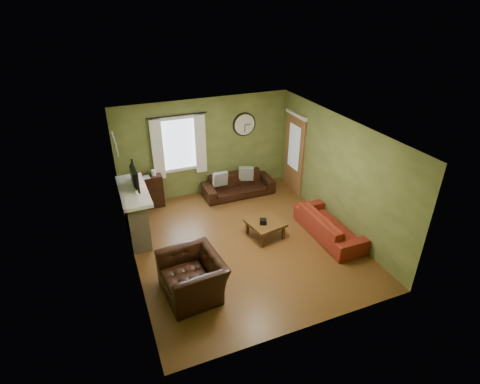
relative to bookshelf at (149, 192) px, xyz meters
name	(u,v)px	position (x,y,z in m)	size (l,w,h in m)	color
floor	(243,242)	(1.61, -2.35, -0.43)	(4.60, 5.20, 0.00)	brown
ceiling	(243,130)	(1.61, -2.35, 2.17)	(4.60, 5.20, 0.00)	white
wall_left	(128,213)	(-0.69, -2.35, 0.87)	(0.00, 5.20, 2.60)	olive
wall_right	(337,173)	(3.91, -2.35, 0.87)	(0.00, 5.20, 2.60)	olive
wall_back	(205,147)	(1.61, 0.25, 0.87)	(4.60, 0.00, 2.60)	olive
wall_front	(309,267)	(1.61, -4.95, 0.87)	(4.60, 0.00, 2.60)	olive
fireplace	(135,215)	(-0.49, -1.20, 0.12)	(0.40, 1.40, 1.10)	tan
firebox	(145,222)	(-0.30, -1.20, -0.13)	(0.04, 0.60, 0.55)	black
mantel	(133,191)	(-0.46, -1.20, 0.71)	(0.58, 1.60, 0.08)	white
tv	(132,179)	(-0.44, -1.05, 0.92)	(0.60, 0.08, 0.35)	black
tv_screen	(135,176)	(-0.36, -1.05, 0.98)	(0.02, 0.62, 0.36)	#994C3F
medallion_left	(117,150)	(-0.67, -1.55, 1.82)	(0.28, 0.28, 0.03)	white
medallion_mid	(115,144)	(-0.67, -1.20, 1.82)	(0.28, 0.28, 0.03)	white
medallion_right	(113,138)	(-0.67, -0.85, 1.82)	(0.28, 0.28, 0.03)	white
window_pane	(178,144)	(0.91, 0.23, 1.07)	(1.00, 0.02, 1.30)	silver
curtain_rod	(177,116)	(0.91, 0.13, 1.84)	(0.03, 0.03, 1.50)	black
curtain_left	(158,150)	(0.36, 0.13, 1.02)	(0.28, 0.04, 1.55)	white
curtain_right	(201,144)	(1.46, 0.13, 1.02)	(0.28, 0.04, 1.55)	white
wall_clock	(244,125)	(2.71, 0.20, 1.37)	(0.64, 0.06, 0.64)	white
door	(294,154)	(3.88, -0.50, 0.62)	(0.05, 0.90, 2.10)	brown
bookshelf	(149,192)	(0.00, 0.00, 0.00)	(0.73, 0.31, 0.86)	black
book	(142,175)	(-0.10, -0.07, 0.53)	(0.17, 0.23, 0.02)	#4E3315
sofa_brown	(238,185)	(2.36, -0.24, -0.15)	(1.91, 0.75, 0.56)	black
pillow_left	(220,179)	(1.85, -0.22, 0.12)	(0.39, 0.12, 0.39)	gray
pillow_right	(246,174)	(2.61, -0.18, 0.12)	(0.40, 0.12, 0.40)	gray
sofa_red	(329,225)	(3.52, -2.83, -0.15)	(1.91, 0.75, 0.56)	maroon
armchair	(193,276)	(0.18, -3.45, -0.05)	(1.17, 1.02, 0.76)	black
coffee_table	(265,229)	(2.18, -2.32, -0.24)	(0.73, 0.73, 0.39)	#4E3315
tissue_box	(263,223)	(2.10, -2.36, -0.03)	(0.14, 0.14, 0.11)	black
wine_glass_a	(138,198)	(-0.44, -1.80, 0.86)	(0.07, 0.07, 0.21)	white
wine_glass_b	(137,195)	(-0.44, -1.68, 0.85)	(0.07, 0.07, 0.19)	white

